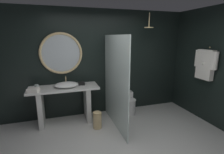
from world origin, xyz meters
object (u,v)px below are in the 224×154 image
(toilet, at_px, (128,104))
(folded_hand_towel, at_px, (33,90))
(round_wall_mirror, at_px, (61,54))
(waste_bin, at_px, (97,120))
(rain_shower_head, at_px, (149,26))
(tumbler_cup, at_px, (37,87))
(tissue_box, at_px, (81,83))
(vessel_sink, at_px, (66,85))
(hanging_bathrobe, at_px, (205,63))

(toilet, xyz_separation_m, folded_hand_towel, (-2.17, -0.22, 0.65))
(folded_hand_towel, bearing_deg, round_wall_mirror, 37.04)
(waste_bin, bearing_deg, rain_shower_head, 17.64)
(rain_shower_head, bearing_deg, tumbler_cup, 179.75)
(tissue_box, xyz_separation_m, round_wall_mirror, (-0.40, 0.22, 0.68))
(tumbler_cup, bearing_deg, rain_shower_head, -0.25)
(folded_hand_towel, bearing_deg, vessel_sink, 13.65)
(vessel_sink, relative_size, toilet, 0.98)
(toilet, height_order, folded_hand_towel, folded_hand_towel)
(round_wall_mirror, bearing_deg, vessel_sink, -78.38)
(hanging_bathrobe, height_order, folded_hand_towel, hanging_bathrobe)
(tissue_box, height_order, toilet, tissue_box)
(round_wall_mirror, xyz_separation_m, folded_hand_towel, (-0.60, -0.45, -0.68))
(rain_shower_head, height_order, toilet, rain_shower_head)
(vessel_sink, bearing_deg, waste_bin, -37.67)
(tissue_box, xyz_separation_m, hanging_bathrobe, (2.67, -0.87, 0.48))
(waste_bin, relative_size, folded_hand_towel, 1.82)
(tumbler_cup, xyz_separation_m, hanging_bathrobe, (3.62, -0.81, 0.46))
(round_wall_mirror, bearing_deg, toilet, -8.48)
(toilet, height_order, waste_bin, toilet)
(tissue_box, height_order, round_wall_mirror, round_wall_mirror)
(folded_hand_towel, bearing_deg, tumbler_cup, 73.78)
(tumbler_cup, height_order, folded_hand_towel, tumbler_cup)
(tissue_box, bearing_deg, hanging_bathrobe, -18.10)
(toilet, distance_m, folded_hand_towel, 2.27)
(tissue_box, relative_size, folded_hand_towel, 0.70)
(rain_shower_head, relative_size, folded_hand_towel, 1.64)
(tissue_box, distance_m, round_wall_mirror, 0.82)
(round_wall_mirror, bearing_deg, tumbler_cup, -152.54)
(tissue_box, bearing_deg, rain_shower_head, -2.69)
(tissue_box, height_order, folded_hand_towel, folded_hand_towel)
(vessel_sink, distance_m, waste_bin, 1.03)
(tissue_box, distance_m, folded_hand_towel, 1.03)
(tumbler_cup, height_order, hanging_bathrobe, hanging_bathrobe)
(hanging_bathrobe, bearing_deg, tissue_box, 161.90)
(hanging_bathrobe, height_order, toilet, hanging_bathrobe)
(vessel_sink, height_order, folded_hand_towel, vessel_sink)
(rain_shower_head, bearing_deg, folded_hand_towel, -176.64)
(tissue_box, height_order, rain_shower_head, rain_shower_head)
(tissue_box, bearing_deg, toilet, -0.63)
(hanging_bathrobe, relative_size, folded_hand_towel, 3.47)
(tumbler_cup, xyz_separation_m, rain_shower_head, (2.60, -0.01, 1.28))
(rain_shower_head, bearing_deg, tissue_box, 177.31)
(toilet, relative_size, folded_hand_towel, 2.52)
(round_wall_mirror, distance_m, toilet, 2.07)
(waste_bin, bearing_deg, tumbler_cup, 159.11)
(waste_bin, bearing_deg, tissue_box, 114.98)
(tumbler_cup, distance_m, folded_hand_towel, 0.17)
(vessel_sink, height_order, toilet, vessel_sink)
(rain_shower_head, height_order, folded_hand_towel, rain_shower_head)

